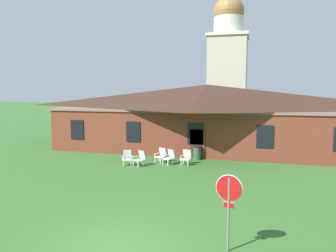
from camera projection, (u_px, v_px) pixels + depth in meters
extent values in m
plane|color=#336028|center=(114.00, 249.00, 9.73)|extent=(200.00, 200.00, 0.00)
cube|color=brown|center=(206.00, 128.00, 27.12)|extent=(23.23, 10.00, 3.20)
cube|color=#835E55|center=(207.00, 108.00, 26.93)|extent=(23.70, 10.20, 0.16)
pyramid|color=#382319|center=(207.00, 96.00, 26.81)|extent=(24.16, 10.40, 1.90)
cube|color=black|center=(77.00, 130.00, 24.75)|extent=(1.10, 0.06, 1.50)
cube|color=black|center=(133.00, 132.00, 23.52)|extent=(1.10, 0.06, 1.50)
cube|color=black|center=(195.00, 134.00, 22.28)|extent=(1.10, 0.06, 1.50)
cube|color=black|center=(265.00, 137.00, 21.05)|extent=(1.10, 0.06, 1.50)
cube|color=#422819|center=(198.00, 144.00, 22.32)|extent=(1.10, 0.06, 2.10)
cube|color=#BCB29E|center=(227.00, 83.00, 41.86)|extent=(4.80, 4.80, 11.50)
cube|color=silver|center=(228.00, 36.00, 41.20)|extent=(5.18, 5.18, 0.36)
cylinder|color=silver|center=(229.00, 26.00, 41.05)|extent=(3.80, 3.80, 2.20)
sphere|color=#9E6B38|center=(229.00, 12.00, 40.85)|extent=(3.88, 3.88, 3.88)
cylinder|color=slate|center=(228.00, 215.00, 9.48)|extent=(0.07, 0.07, 2.27)
cylinder|color=white|center=(229.00, 188.00, 9.41)|extent=(0.80, 0.15, 0.81)
cylinder|color=#B71414|center=(229.00, 188.00, 9.38)|extent=(0.75, 0.15, 0.76)
cube|color=#B71414|center=(229.00, 205.00, 9.45)|extent=(0.32, 0.08, 0.16)
cube|color=white|center=(229.00, 205.00, 9.46)|extent=(0.34, 0.07, 0.18)
cube|color=silver|center=(131.00, 163.00, 20.28)|extent=(0.06, 0.06, 0.36)
cube|color=silver|center=(124.00, 164.00, 20.23)|extent=(0.06, 0.06, 0.36)
cube|color=silver|center=(131.00, 162.00, 20.72)|extent=(0.06, 0.06, 0.36)
cube|color=silver|center=(124.00, 162.00, 20.67)|extent=(0.06, 0.06, 0.36)
cube|color=silver|center=(127.00, 160.00, 20.45)|extent=(0.69, 0.68, 0.05)
cube|color=silver|center=(127.00, 154.00, 20.73)|extent=(0.55, 0.37, 0.54)
cube|color=silver|center=(132.00, 157.00, 20.44)|extent=(0.23, 0.46, 0.03)
cube|color=silver|center=(132.00, 159.00, 20.29)|extent=(0.05, 0.05, 0.22)
cube|color=silver|center=(123.00, 157.00, 20.38)|extent=(0.23, 0.46, 0.03)
cube|color=silver|center=(123.00, 159.00, 20.23)|extent=(0.05, 0.05, 0.22)
cube|color=silver|center=(138.00, 165.00, 19.96)|extent=(0.07, 0.07, 0.36)
cube|color=silver|center=(133.00, 163.00, 20.28)|extent=(0.07, 0.07, 0.36)
cube|color=silver|center=(143.00, 163.00, 20.28)|extent=(0.07, 0.07, 0.36)
cube|color=silver|center=(139.00, 162.00, 20.59)|extent=(0.07, 0.07, 0.36)
cube|color=silver|center=(138.00, 160.00, 20.25)|extent=(0.72, 0.72, 0.05)
cube|color=silver|center=(142.00, 155.00, 20.44)|extent=(0.54, 0.41, 0.54)
cube|color=silver|center=(141.00, 158.00, 20.02)|extent=(0.28, 0.44, 0.03)
cube|color=silver|center=(139.00, 160.00, 19.91)|extent=(0.05, 0.05, 0.22)
cube|color=silver|center=(135.00, 157.00, 20.42)|extent=(0.28, 0.44, 0.03)
cube|color=silver|center=(133.00, 159.00, 20.32)|extent=(0.05, 0.05, 0.22)
cube|color=white|center=(161.00, 161.00, 20.99)|extent=(0.06, 0.06, 0.36)
cube|color=white|center=(155.00, 160.00, 21.26)|extent=(0.06, 0.06, 0.36)
cube|color=white|center=(165.00, 160.00, 21.34)|extent=(0.06, 0.06, 0.36)
cube|color=white|center=(159.00, 159.00, 21.61)|extent=(0.06, 0.06, 0.36)
cube|color=white|center=(160.00, 157.00, 21.28)|extent=(0.69, 0.68, 0.05)
cube|color=white|center=(163.00, 152.00, 21.49)|extent=(0.55, 0.36, 0.54)
cube|color=white|center=(163.00, 155.00, 21.07)|extent=(0.22, 0.46, 0.03)
cube|color=white|center=(162.00, 157.00, 20.95)|extent=(0.05, 0.05, 0.22)
cube|color=white|center=(156.00, 154.00, 21.41)|extent=(0.22, 0.46, 0.03)
cube|color=white|center=(155.00, 156.00, 21.29)|extent=(0.05, 0.05, 0.22)
cube|color=silver|center=(168.00, 163.00, 20.40)|extent=(0.07, 0.07, 0.36)
cube|color=silver|center=(163.00, 162.00, 20.73)|extent=(0.07, 0.07, 0.36)
cube|color=silver|center=(173.00, 162.00, 20.71)|extent=(0.07, 0.07, 0.36)
cube|color=silver|center=(168.00, 161.00, 21.03)|extent=(0.07, 0.07, 0.36)
cube|color=silver|center=(168.00, 159.00, 20.69)|extent=(0.73, 0.72, 0.05)
cube|color=silver|center=(171.00, 154.00, 20.88)|extent=(0.54, 0.42, 0.54)
cube|color=silver|center=(171.00, 157.00, 20.45)|extent=(0.29, 0.43, 0.03)
cube|color=silver|center=(169.00, 159.00, 20.35)|extent=(0.05, 0.05, 0.22)
cube|color=silver|center=(165.00, 155.00, 20.86)|extent=(0.29, 0.43, 0.03)
cube|color=silver|center=(163.00, 157.00, 20.76)|extent=(0.05, 0.05, 0.22)
cube|color=silver|center=(188.00, 163.00, 20.30)|extent=(0.05, 0.05, 0.36)
cube|color=silver|center=(181.00, 163.00, 20.47)|extent=(0.05, 0.05, 0.36)
cube|color=silver|center=(190.00, 162.00, 20.71)|extent=(0.05, 0.05, 0.36)
cube|color=silver|center=(183.00, 161.00, 20.88)|extent=(0.05, 0.05, 0.36)
cube|color=silver|center=(186.00, 159.00, 20.57)|extent=(0.59, 0.57, 0.05)
cube|color=silver|center=(187.00, 154.00, 20.82)|extent=(0.53, 0.24, 0.54)
cube|color=silver|center=(190.00, 157.00, 20.42)|extent=(0.11, 0.47, 0.03)
cube|color=silver|center=(189.00, 159.00, 20.29)|extent=(0.04, 0.04, 0.22)
cube|color=silver|center=(181.00, 156.00, 20.63)|extent=(0.11, 0.47, 0.03)
cube|color=silver|center=(180.00, 158.00, 20.49)|extent=(0.04, 0.04, 0.22)
cylinder|color=#335638|center=(197.00, 153.00, 22.13)|extent=(0.52, 0.52, 0.90)
cylinder|color=black|center=(197.00, 146.00, 22.07)|extent=(0.56, 0.56, 0.08)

